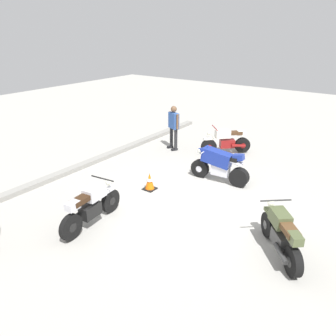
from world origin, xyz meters
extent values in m
plane|color=#ADAAA3|center=(0.00, 0.00, 0.00)|extent=(40.00, 40.00, 0.00)
cube|color=gray|center=(0.00, 4.60, 0.07)|extent=(14.00, 0.30, 0.15)
cylinder|color=black|center=(1.65, 0.83, 0.30)|extent=(0.20, 0.61, 0.60)
cylinder|color=black|center=(1.73, -0.52, 0.30)|extent=(0.26, 0.61, 0.60)
cylinder|color=silver|center=(1.65, 0.83, 0.30)|extent=(0.19, 0.22, 0.21)
cylinder|color=silver|center=(1.73, -0.52, 0.30)|extent=(0.19, 0.22, 0.21)
cube|color=silver|center=(1.69, 0.10, 0.40)|extent=(0.31, 0.58, 0.32)
cube|color=navy|center=(1.68, 0.25, 0.80)|extent=(0.42, 1.01, 0.57)
cone|color=navy|center=(1.65, 0.77, 0.95)|extent=(0.36, 0.38, 0.39)
cube|color=black|center=(1.71, -0.15, 0.87)|extent=(0.30, 0.62, 0.12)
cube|color=navy|center=(1.73, -0.45, 0.95)|extent=(0.24, 0.36, 0.23)
cylinder|color=silver|center=(1.80, -0.39, 0.77)|extent=(0.11, 0.40, 0.17)
cylinder|color=silver|center=(1.64, -0.40, 0.77)|extent=(0.11, 0.40, 0.17)
cylinder|color=silver|center=(1.66, 0.63, 0.97)|extent=(0.70, 0.08, 0.04)
sphere|color=silver|center=(1.65, 0.85, 0.90)|extent=(0.16, 0.16, 0.16)
cylinder|color=black|center=(-0.33, -2.21, 0.30)|extent=(0.56, 0.51, 0.60)
cylinder|color=black|center=(-1.36, -3.09, 0.30)|extent=(0.56, 0.51, 0.60)
cylinder|color=#333333|center=(-0.33, -2.21, 0.30)|extent=(0.28, 0.27, 0.21)
cylinder|color=#333333|center=(-1.36, -3.09, 0.30)|extent=(0.28, 0.27, 0.21)
cube|color=#333333|center=(-0.88, -2.68, 0.40)|extent=(0.61, 0.58, 0.32)
cube|color=#515B38|center=(-0.73, -2.55, 0.80)|extent=(0.63, 0.61, 0.30)
cube|color=#515B38|center=(-0.33, -2.21, 0.63)|extent=(0.44, 0.41, 0.08)
cube|color=brown|center=(-1.08, -2.84, 0.82)|extent=(0.63, 0.59, 0.12)
cube|color=#515B38|center=(-1.30, -3.04, 0.80)|extent=(0.39, 0.37, 0.18)
cylinder|color=#333333|center=(-1.30, -2.81, 0.35)|extent=(0.50, 0.44, 0.16)
cylinder|color=#333333|center=(-0.48, -2.34, 1.05)|extent=(0.48, 0.56, 0.04)
sphere|color=silver|center=(-0.31, -2.20, 0.85)|extent=(0.16, 0.16, 0.16)
cylinder|color=black|center=(-1.69, 1.60, 0.32)|extent=(0.65, 0.19, 0.64)
cylinder|color=black|center=(-3.13, 1.44, 0.32)|extent=(0.65, 0.19, 0.64)
cylinder|color=black|center=(-1.69, 1.60, 0.32)|extent=(0.24, 0.16, 0.22)
cylinder|color=black|center=(-3.13, 1.44, 0.32)|extent=(0.24, 0.16, 0.22)
cube|color=black|center=(-2.46, 1.52, 0.42)|extent=(0.59, 0.34, 0.32)
cube|color=silver|center=(-2.26, 1.54, 0.82)|extent=(0.59, 0.38, 0.30)
cube|color=silver|center=(-1.69, 1.60, 0.67)|extent=(0.46, 0.21, 0.08)
cube|color=#382314|center=(-2.71, 1.49, 0.84)|extent=(0.63, 0.32, 0.12)
cube|color=silver|center=(-3.00, 1.45, 0.82)|extent=(0.34, 0.25, 0.18)
cylinder|color=black|center=(-2.87, 1.64, 0.37)|extent=(0.57, 0.17, 0.16)
cylinder|color=black|center=(-1.93, 1.57, 1.07)|extent=(0.11, 0.70, 0.04)
sphere|color=silver|center=(-1.71, 1.60, 0.87)|extent=(0.16, 0.16, 0.16)
cylinder|color=black|center=(3.70, 1.64, 0.30)|extent=(0.53, 0.55, 0.60)
cylinder|color=black|center=(4.62, 0.66, 0.30)|extent=(0.53, 0.55, 0.60)
cylinder|color=maroon|center=(3.70, 1.64, 0.30)|extent=(0.28, 0.28, 0.21)
cylinder|color=maroon|center=(4.62, 0.66, 0.30)|extent=(0.28, 0.28, 0.21)
cube|color=maroon|center=(4.20, 1.12, 0.40)|extent=(0.59, 0.60, 0.32)
cube|color=white|center=(4.06, 1.26, 0.80)|extent=(0.62, 0.63, 0.30)
cube|color=white|center=(3.70, 1.64, 0.63)|extent=(0.42, 0.43, 0.08)
cube|color=#4C331E|center=(4.37, 0.93, 0.82)|extent=(0.60, 0.61, 0.12)
cube|color=white|center=(4.57, 0.72, 0.80)|extent=(0.38, 0.38, 0.18)
cylinder|color=maroon|center=(4.35, 0.71, 0.35)|extent=(0.46, 0.48, 0.16)
cylinder|color=maroon|center=(3.83, 1.50, 1.05)|extent=(0.53, 0.51, 0.04)
sphere|color=silver|center=(3.68, 1.66, 0.85)|extent=(0.16, 0.16, 0.16)
cylinder|color=#262628|center=(3.46, 3.25, 0.44)|extent=(0.17, 0.17, 0.87)
cube|color=black|center=(3.40, 3.27, 0.04)|extent=(0.28, 0.20, 0.08)
cylinder|color=#262628|center=(3.31, 2.94, 0.44)|extent=(0.17, 0.17, 0.87)
cube|color=black|center=(3.25, 2.96, 0.04)|extent=(0.28, 0.20, 0.08)
cube|color=#3359A5|center=(3.38, 3.09, 1.18)|extent=(0.41, 0.54, 0.62)
cylinder|color=brown|center=(3.51, 3.36, 1.20)|extent=(0.12, 0.12, 0.58)
cylinder|color=brown|center=(3.26, 2.83, 1.20)|extent=(0.12, 0.12, 0.58)
sphere|color=brown|center=(3.38, 3.09, 1.64)|extent=(0.24, 0.24, 0.24)
cube|color=black|center=(-0.04, 1.59, 0.01)|extent=(0.36, 0.36, 0.03)
cone|color=orange|center=(-0.04, 1.59, 0.28)|extent=(0.28, 0.28, 0.50)
cylinder|color=white|center=(-0.04, 1.59, 0.32)|extent=(0.19, 0.19, 0.08)
camera|label=1|loc=(-7.10, -4.17, 4.56)|focal=35.50mm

